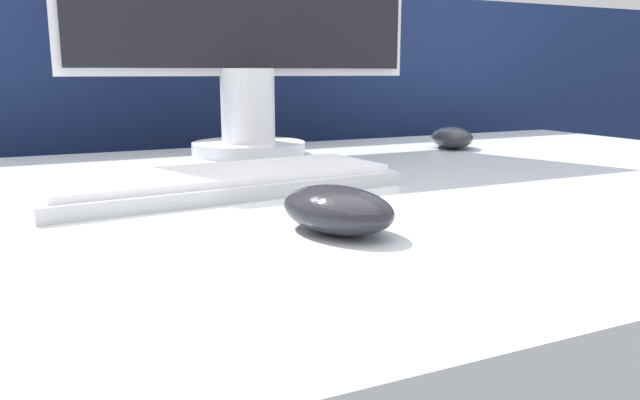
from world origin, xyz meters
name	(u,v)px	position (x,y,z in m)	size (l,w,h in m)	color
partition_panel	(130,258)	(0.00, 0.57, 0.52)	(5.00, 0.03, 1.05)	navy
computer_mouse_near	(337,209)	(0.06, -0.20, 0.77)	(0.10, 0.13, 0.04)	#232328
keyboard	(220,181)	(0.02, 0.02, 0.76)	(0.41, 0.18, 0.02)	silver
computer_mouse_far	(452,138)	(0.51, 0.24, 0.77)	(0.11, 0.12, 0.04)	#232328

